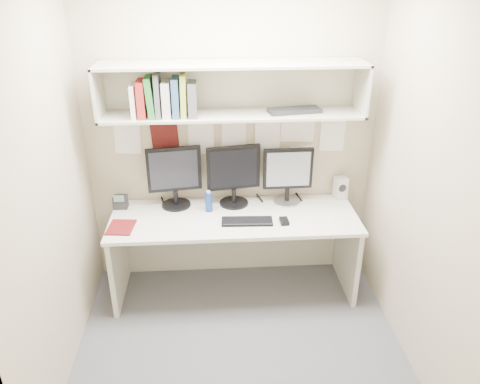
{
  "coord_description": "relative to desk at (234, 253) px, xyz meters",
  "views": [
    {
      "loc": [
        -0.18,
        -2.69,
        2.54
      ],
      "look_at": [
        0.03,
        0.35,
        1.08
      ],
      "focal_mm": 35.0,
      "sensor_mm": 36.0,
      "label": 1
    }
  ],
  "objects": [
    {
      "name": "wall_left",
      "position": [
        -1.2,
        -0.65,
        0.93
      ],
      "size": [
        0.02,
        2.0,
        2.6
      ],
      "primitive_type": "cube",
      "color": "tan",
      "rests_on": "ground"
    },
    {
      "name": "pinned_papers",
      "position": [
        0.0,
        0.34,
        0.88
      ],
      "size": [
        1.92,
        0.01,
        0.48
      ],
      "primitive_type": null,
      "color": "white",
      "rests_on": "wall_back"
    },
    {
      "name": "monitor_right",
      "position": [
        0.46,
        0.22,
        0.63
      ],
      "size": [
        0.42,
        0.23,
        0.48
      ],
      "rotation": [
        0.0,
        0.0,
        0.01
      ],
      "color": "#A5A5AA",
      "rests_on": "desk"
    },
    {
      "name": "mouse",
      "position": [
        0.39,
        -0.15,
        0.38
      ],
      "size": [
        0.07,
        0.11,
        0.03
      ],
      "primitive_type": "cube",
      "rotation": [
        0.0,
        0.0,
        0.05
      ],
      "color": "black",
      "rests_on": "desk"
    },
    {
      "name": "keyboard",
      "position": [
        0.1,
        -0.12,
        0.37
      ],
      "size": [
        0.41,
        0.16,
        0.02
      ],
      "primitive_type": "cube",
      "rotation": [
        0.0,
        0.0,
        -0.04
      ],
      "color": "black",
      "rests_on": "desk"
    },
    {
      "name": "blue_bottle",
      "position": [
        -0.2,
        0.09,
        0.45
      ],
      "size": [
        0.06,
        0.06,
        0.18
      ],
      "color": "navy",
      "rests_on": "desk"
    },
    {
      "name": "desk_phone",
      "position": [
        -0.94,
        0.2,
        0.42
      ],
      "size": [
        0.11,
        0.1,
        0.14
      ],
      "rotation": [
        0.0,
        0.0,
        -0.01
      ],
      "color": "black",
      "rests_on": "desk"
    },
    {
      "name": "monitor_center",
      "position": [
        0.01,
        0.22,
        0.64
      ],
      "size": [
        0.44,
        0.24,
        0.52
      ],
      "rotation": [
        0.0,
        0.0,
        0.17
      ],
      "color": "black",
      "rests_on": "desk"
    },
    {
      "name": "floor",
      "position": [
        0.0,
        -0.65,
        -0.37
      ],
      "size": [
        2.4,
        2.0,
        0.01
      ],
      "primitive_type": "cube",
      "color": "#4B4C51",
      "rests_on": "ground"
    },
    {
      "name": "overhead_hutch",
      "position": [
        0.0,
        0.21,
        1.35
      ],
      "size": [
        2.0,
        0.38,
        0.4
      ],
      "color": "beige",
      "rests_on": "wall_back"
    },
    {
      "name": "wall_back",
      "position": [
        0.0,
        0.35,
        0.93
      ],
      "size": [
        2.4,
        0.02,
        2.6
      ],
      "primitive_type": "cube",
      "color": "tan",
      "rests_on": "ground"
    },
    {
      "name": "wall_front",
      "position": [
        0.0,
        -1.65,
        0.93
      ],
      "size": [
        2.4,
        0.02,
        2.6
      ],
      "primitive_type": "cube",
      "color": "tan",
      "rests_on": "ground"
    },
    {
      "name": "desk",
      "position": [
        0.0,
        0.0,
        0.0
      ],
      "size": [
        2.0,
        0.7,
        0.73
      ],
      "color": "silver",
      "rests_on": "floor"
    },
    {
      "name": "hutch_tray",
      "position": [
        0.48,
        0.15,
        1.19
      ],
      "size": [
        0.42,
        0.22,
        0.03
      ],
      "primitive_type": "cube",
      "rotation": [
        0.0,
        0.0,
        0.16
      ],
      "color": "black",
      "rests_on": "overhead_hutch"
    },
    {
      "name": "maroon_notebook",
      "position": [
        -0.89,
        -0.14,
        0.37
      ],
      "size": [
        0.22,
        0.25,
        0.01
      ],
      "primitive_type": "cube",
      "rotation": [
        0.0,
        0.0,
        -0.1
      ],
      "color": "#5C0F12",
      "rests_on": "desk"
    },
    {
      "name": "monitor_left",
      "position": [
        -0.48,
        0.22,
        0.64
      ],
      "size": [
        0.45,
        0.24,
        0.52
      ],
      "rotation": [
        0.0,
        0.0,
        0.15
      ],
      "color": "black",
      "rests_on": "desk"
    },
    {
      "name": "speaker",
      "position": [
        0.94,
        0.26,
        0.46
      ],
      "size": [
        0.12,
        0.12,
        0.2
      ],
      "rotation": [
        0.0,
        0.0,
        0.24
      ],
      "color": "#BBBBB7",
      "rests_on": "desk"
    },
    {
      "name": "wall_right",
      "position": [
        1.2,
        -0.65,
        0.93
      ],
      "size": [
        0.02,
        2.0,
        2.6
      ],
      "primitive_type": "cube",
      "color": "tan",
      "rests_on": "ground"
    },
    {
      "name": "book_stack",
      "position": [
        -0.5,
        0.11,
        1.31
      ],
      "size": [
        0.48,
        0.2,
        0.32
      ],
      "color": "white",
      "rests_on": "overhead_hutch"
    }
  ]
}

